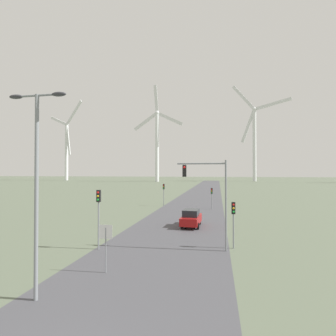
{
  "coord_description": "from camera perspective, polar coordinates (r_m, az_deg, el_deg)",
  "views": [
    {
      "loc": [
        4.17,
        -5.46,
        5.84
      ],
      "look_at": [
        0.0,
        16.38,
        6.16
      ],
      "focal_mm": 28.0,
      "sensor_mm": 36.0,
      "label": 1
    }
  ],
  "objects": [
    {
      "name": "stop_sign_near",
      "position": [
        16.12,
        -13.4,
        -14.82
      ],
      "size": [
        0.81,
        0.07,
        2.77
      ],
      "color": "gray",
      "rests_on": "ground"
    },
    {
      "name": "traffic_light_post_near_right",
      "position": [
        20.88,
        14.05,
        -9.77
      ],
      "size": [
        0.28,
        0.33,
        3.52
      ],
      "color": "gray",
      "rests_on": "ground"
    },
    {
      "name": "traffic_light_mast_overhead",
      "position": [
        19.82,
        9.11,
        -4.24
      ],
      "size": [
        3.69,
        0.34,
        6.71
      ],
      "color": "gray",
      "rests_on": "ground"
    },
    {
      "name": "traffic_light_post_mid_right",
      "position": [
        41.53,
        9.5,
        -5.54
      ],
      "size": [
        0.28,
        0.33,
        3.29
      ],
      "color": "gray",
      "rests_on": "ground"
    },
    {
      "name": "wind_turbine_far_left",
      "position": [
        192.18,
        -21.2,
        4.8
      ],
      "size": [
        33.61,
        16.78,
        52.53
      ],
      "color": "silver",
      "rests_on": "ground"
    },
    {
      "name": "streetlamp",
      "position": [
        13.41,
        -26.69,
        -0.29
      ],
      "size": [
        2.91,
        0.32,
        9.45
      ],
      "color": "gray",
      "rests_on": "ground"
    },
    {
      "name": "wind_turbine_left",
      "position": [
        156.51,
        -2.39,
        6.3
      ],
      "size": [
        29.87,
        2.6,
        57.66
      ],
      "color": "silver",
      "rests_on": "ground"
    },
    {
      "name": "road_surface",
      "position": [
        53.94,
        6.35,
        -7.04
      ],
      "size": [
        10.0,
        240.0,
        0.01
      ],
      "color": "#47474C",
      "rests_on": "ground"
    },
    {
      "name": "wind_turbine_center",
      "position": [
        170.92,
        18.3,
        6.63
      ],
      "size": [
        32.69,
        14.89,
        61.63
      ],
      "color": "silver",
      "rests_on": "ground"
    },
    {
      "name": "car_approaching",
      "position": [
        28.52,
        5.05,
        -10.78
      ],
      "size": [
        2.03,
        4.19,
        1.83
      ],
      "color": "maroon",
      "rests_on": "ground"
    },
    {
      "name": "traffic_light_post_near_left",
      "position": [
        20.65,
        -14.88,
        -8.0
      ],
      "size": [
        0.28,
        0.33,
        4.46
      ],
      "color": "gray",
      "rests_on": "ground"
    },
    {
      "name": "traffic_light_post_mid_left",
      "position": [
        44.86,
        -0.94,
        -4.77
      ],
      "size": [
        0.28,
        0.33,
        3.76
      ],
      "color": "gray",
      "rests_on": "ground"
    }
  ]
}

